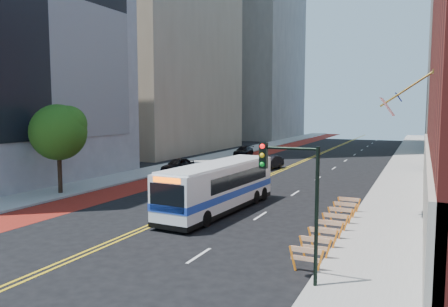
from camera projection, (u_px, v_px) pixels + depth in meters
name	position (u px, v px, depth m)	size (l,w,h in m)	color
ground	(136.00, 232.00, 23.07)	(160.00, 160.00, 0.00)	black
sidewalk_left	(199.00, 160.00, 55.18)	(4.00, 140.00, 0.15)	gray
sidewalk_right	(404.00, 171.00, 45.27)	(4.00, 140.00, 0.15)	gray
bus_lane_paint	(228.00, 162.00, 53.58)	(3.60, 140.00, 0.01)	maroon
center_line_inner	(290.00, 166.00, 50.30)	(0.14, 140.00, 0.01)	gold
center_line_outer	(293.00, 166.00, 50.16)	(0.14, 140.00, 0.01)	gold
lane_dashes	(346.00, 161.00, 55.49)	(0.14, 98.20, 0.01)	silver
construction_barriers	(332.00, 223.00, 22.14)	(1.42, 10.91, 1.00)	orange
street_tree	(59.00, 130.00, 32.70)	(4.20, 4.20, 6.70)	black
traffic_signal	(292.00, 185.00, 15.63)	(2.21, 0.34, 5.07)	black
transit_bus	(220.00, 186.00, 27.61)	(3.14, 11.43, 3.11)	silver
car_a	(178.00, 165.00, 45.04)	(1.75, 4.34, 1.48)	black
car_b	(269.00, 162.00, 47.39)	(1.57, 4.49, 1.48)	black
car_c	(244.00, 151.00, 61.50)	(1.80, 4.42, 1.28)	black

